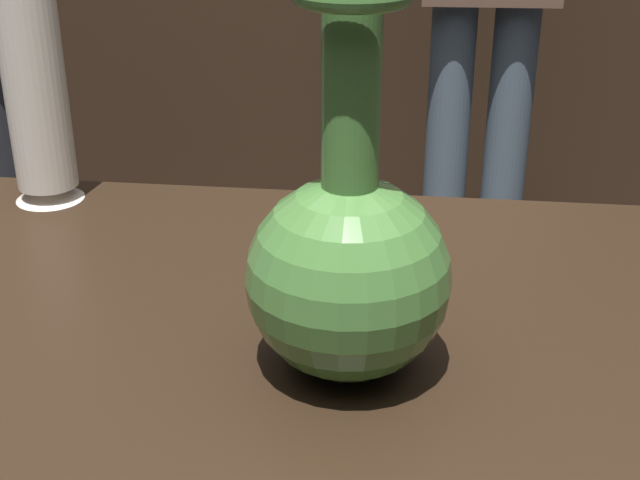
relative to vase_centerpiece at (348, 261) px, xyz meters
The scene contains 3 objects.
back_display_shelf 2.29m from the vase_centerpiece, 91.29° to the left, with size 2.60×0.40×0.99m.
vase_centerpiece is the anchor object (origin of this frame).
vase_left_accent 0.49m from the vase_centerpiece, 140.47° to the left, with size 0.08×0.08×0.24m.
Camera 1 is at (0.10, -0.67, 1.20)m, focal length 49.79 mm.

